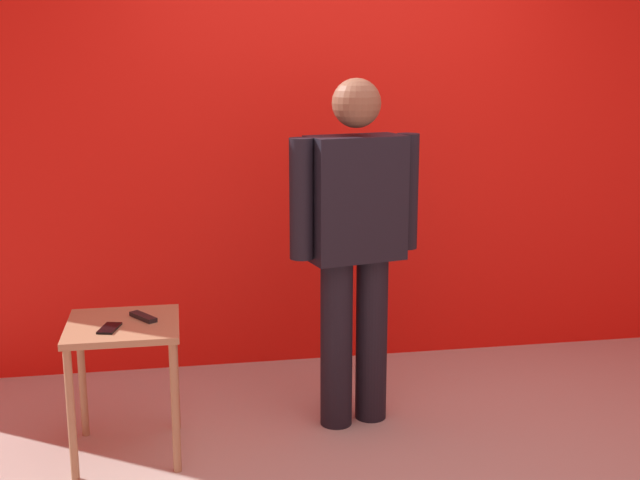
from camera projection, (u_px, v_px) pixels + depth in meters
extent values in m
cube|color=red|center=(338.00, 125.00, 4.77)|extent=(5.88, 0.12, 2.83)
cylinder|color=black|center=(336.00, 344.00, 4.02)|extent=(0.19, 0.19, 0.84)
cylinder|color=black|center=(371.00, 339.00, 4.09)|extent=(0.19, 0.19, 0.84)
cube|color=black|center=(356.00, 198.00, 3.90)|extent=(0.50, 0.33, 0.60)
cube|color=#2D4784|center=(345.00, 189.00, 4.00)|extent=(0.13, 0.04, 0.50)
cube|color=silver|center=(344.00, 192.00, 4.01)|extent=(0.05, 0.02, 0.45)
cylinder|color=black|center=(301.00, 199.00, 3.78)|extent=(0.14, 0.14, 0.57)
cylinder|color=black|center=(407.00, 192.00, 4.00)|extent=(0.14, 0.14, 0.57)
sphere|color=brown|center=(356.00, 103.00, 3.80)|extent=(0.23, 0.23, 0.23)
cube|color=tan|center=(123.00, 326.00, 3.67)|extent=(0.50, 0.50, 0.03)
cylinder|color=tan|center=(71.00, 415.00, 3.49)|extent=(0.04, 0.04, 0.60)
cylinder|color=tan|center=(175.00, 408.00, 3.57)|extent=(0.04, 0.04, 0.60)
cylinder|color=tan|center=(82.00, 377.00, 3.91)|extent=(0.04, 0.04, 0.60)
cylinder|color=tan|center=(175.00, 371.00, 3.99)|extent=(0.04, 0.04, 0.60)
cube|color=black|center=(109.00, 328.00, 3.58)|extent=(0.10, 0.16, 0.01)
cube|color=black|center=(143.00, 317.00, 3.72)|extent=(0.13, 0.17, 0.02)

